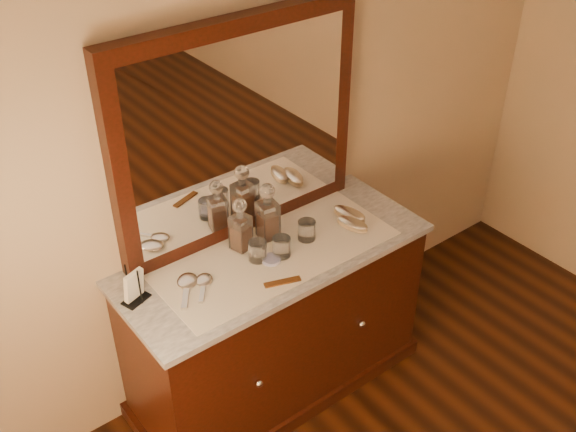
{
  "coord_description": "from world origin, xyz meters",
  "views": [
    {
      "loc": [
        -1.4,
        0.03,
        2.69
      ],
      "look_at": [
        0.0,
        1.85,
        1.1
      ],
      "focal_mm": 41.91,
      "sensor_mm": 36.0,
      "label": 1
    }
  ],
  "objects_px": {
    "hand_mirror_inner": "(204,282)",
    "brush_near": "(352,224)",
    "mirror_frame": "(239,132)",
    "comb": "(283,282)",
    "decanter_right": "(268,217)",
    "pin_dish": "(271,259)",
    "brush_far": "(349,214)",
    "decanter_left": "(241,230)",
    "hand_mirror_outer": "(187,284)",
    "napkin_rack": "(134,287)",
    "dresser_cabinet": "(275,324)"
  },
  "relations": [
    {
      "from": "decanter_right",
      "to": "pin_dish",
      "type": "bearing_deg",
      "value": -121.73
    },
    {
      "from": "decanter_right",
      "to": "brush_far",
      "type": "distance_m",
      "value": 0.42
    },
    {
      "from": "comb",
      "to": "hand_mirror_outer",
      "type": "distance_m",
      "value": 0.4
    },
    {
      "from": "mirror_frame",
      "to": "hand_mirror_outer",
      "type": "distance_m",
      "value": 0.68
    },
    {
      "from": "hand_mirror_inner",
      "to": "dresser_cabinet",
      "type": "bearing_deg",
      "value": -0.27
    },
    {
      "from": "hand_mirror_outer",
      "to": "pin_dish",
      "type": "bearing_deg",
      "value": -12.01
    },
    {
      "from": "brush_near",
      "to": "hand_mirror_inner",
      "type": "bearing_deg",
      "value": 174.01
    },
    {
      "from": "comb",
      "to": "napkin_rack",
      "type": "xyz_separation_m",
      "value": [
        -0.54,
        0.28,
        0.06
      ]
    },
    {
      "from": "comb",
      "to": "pin_dish",
      "type": "bearing_deg",
      "value": 90.3
    },
    {
      "from": "decanter_left",
      "to": "hand_mirror_inner",
      "type": "distance_m",
      "value": 0.3
    },
    {
      "from": "hand_mirror_inner",
      "to": "decanter_right",
      "type": "bearing_deg",
      "value": 14.23
    },
    {
      "from": "napkin_rack",
      "to": "hand_mirror_outer",
      "type": "height_order",
      "value": "napkin_rack"
    },
    {
      "from": "mirror_frame",
      "to": "comb",
      "type": "height_order",
      "value": "mirror_frame"
    },
    {
      "from": "brush_near",
      "to": "hand_mirror_outer",
      "type": "distance_m",
      "value": 0.83
    },
    {
      "from": "brush_far",
      "to": "hand_mirror_outer",
      "type": "distance_m",
      "value": 0.87
    },
    {
      "from": "pin_dish",
      "to": "hand_mirror_outer",
      "type": "relative_size",
      "value": 0.39
    },
    {
      "from": "dresser_cabinet",
      "to": "brush_far",
      "type": "distance_m",
      "value": 0.64
    },
    {
      "from": "decanter_left",
      "to": "brush_near",
      "type": "xyz_separation_m",
      "value": [
        0.5,
        -0.19,
        -0.08
      ]
    },
    {
      "from": "hand_mirror_inner",
      "to": "brush_near",
      "type": "bearing_deg",
      "value": -5.99
    },
    {
      "from": "pin_dish",
      "to": "brush_far",
      "type": "distance_m",
      "value": 0.49
    },
    {
      "from": "napkin_rack",
      "to": "decanter_right",
      "type": "xyz_separation_m",
      "value": [
        0.68,
        0.02,
        0.05
      ]
    },
    {
      "from": "hand_mirror_outer",
      "to": "decanter_right",
      "type": "bearing_deg",
      "value": 8.75
    },
    {
      "from": "hand_mirror_inner",
      "to": "comb",
      "type": "bearing_deg",
      "value": -36.53
    },
    {
      "from": "mirror_frame",
      "to": "brush_near",
      "type": "xyz_separation_m",
      "value": [
        0.4,
        -0.32,
        -0.47
      ]
    },
    {
      "from": "mirror_frame",
      "to": "decanter_left",
      "type": "height_order",
      "value": "mirror_frame"
    },
    {
      "from": "brush_near",
      "to": "hand_mirror_inner",
      "type": "height_order",
      "value": "brush_near"
    },
    {
      "from": "dresser_cabinet",
      "to": "decanter_right",
      "type": "xyz_separation_m",
      "value": [
        0.04,
        0.11,
        0.55
      ]
    },
    {
      "from": "mirror_frame",
      "to": "brush_far",
      "type": "xyz_separation_m",
      "value": [
        0.44,
        -0.26,
        -0.47
      ]
    },
    {
      "from": "dresser_cabinet",
      "to": "pin_dish",
      "type": "height_order",
      "value": "pin_dish"
    },
    {
      "from": "hand_mirror_outer",
      "to": "napkin_rack",
      "type": "bearing_deg",
      "value": 165.65
    },
    {
      "from": "brush_near",
      "to": "hand_mirror_inner",
      "type": "relative_size",
      "value": 1.0
    },
    {
      "from": "brush_far",
      "to": "dresser_cabinet",
      "type": "bearing_deg",
      "value": 178.45
    },
    {
      "from": "decanter_right",
      "to": "dresser_cabinet",
      "type": "bearing_deg",
      "value": -112.29
    },
    {
      "from": "comb",
      "to": "decanter_left",
      "type": "height_order",
      "value": "decanter_left"
    },
    {
      "from": "dresser_cabinet",
      "to": "brush_near",
      "type": "distance_m",
      "value": 0.62
    },
    {
      "from": "mirror_frame",
      "to": "decanter_left",
      "type": "distance_m",
      "value": 0.43
    },
    {
      "from": "pin_dish",
      "to": "napkin_rack",
      "type": "bearing_deg",
      "value": 167.15
    },
    {
      "from": "mirror_frame",
      "to": "brush_far",
      "type": "height_order",
      "value": "mirror_frame"
    },
    {
      "from": "napkin_rack",
      "to": "brush_near",
      "type": "bearing_deg",
      "value": -9.05
    },
    {
      "from": "dresser_cabinet",
      "to": "hand_mirror_outer",
      "type": "bearing_deg",
      "value": 175.6
    },
    {
      "from": "napkin_rack",
      "to": "brush_near",
      "type": "distance_m",
      "value": 1.05
    },
    {
      "from": "hand_mirror_outer",
      "to": "hand_mirror_inner",
      "type": "distance_m",
      "value": 0.07
    },
    {
      "from": "brush_near",
      "to": "brush_far",
      "type": "xyz_separation_m",
      "value": [
        0.04,
        0.07,
        0.0
      ]
    },
    {
      "from": "mirror_frame",
      "to": "brush_near",
      "type": "bearing_deg",
      "value": -39.27
    },
    {
      "from": "comb",
      "to": "mirror_frame",
      "type": "bearing_deg",
      "value": 96.18
    },
    {
      "from": "hand_mirror_inner",
      "to": "pin_dish",
      "type": "bearing_deg",
      "value": -8.84
    },
    {
      "from": "mirror_frame",
      "to": "hand_mirror_inner",
      "type": "bearing_deg",
      "value": -146.42
    },
    {
      "from": "decanter_right",
      "to": "brush_near",
      "type": "height_order",
      "value": "decanter_right"
    },
    {
      "from": "brush_near",
      "to": "decanter_right",
      "type": "bearing_deg",
      "value": 152.43
    },
    {
      "from": "mirror_frame",
      "to": "decanter_right",
      "type": "height_order",
      "value": "mirror_frame"
    }
  ]
}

